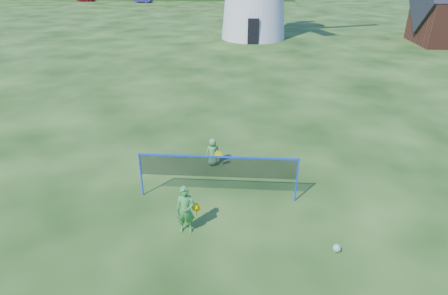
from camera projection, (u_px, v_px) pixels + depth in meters
name	position (u px, v px, depth m)	size (l,w,h in m)	color
ground	(217.00, 194.00, 12.56)	(220.00, 220.00, 0.00)	black
badminton_net	(218.00, 168.00, 11.87)	(5.05, 0.05, 1.55)	blue
player_girl	(186.00, 210.00, 10.52)	(0.69, 0.37, 1.48)	green
player_boy	(213.00, 152.00, 14.16)	(0.66, 0.47, 1.07)	#51A04D
play_ball	(337.00, 248.00, 10.05)	(0.22, 0.22, 0.22)	green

